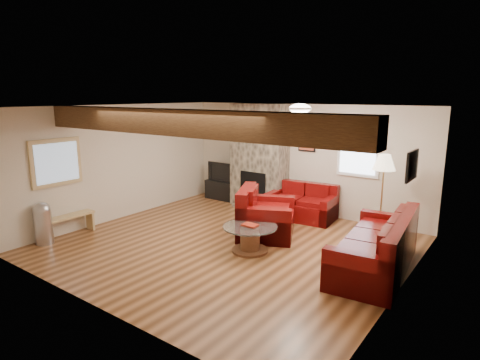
% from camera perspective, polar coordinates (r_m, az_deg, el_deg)
% --- Properties ---
extents(room, '(8.00, 8.00, 8.00)m').
position_cam_1_polar(room, '(7.10, -1.62, 0.21)').
color(room, '#553116').
rests_on(room, ground).
extents(floor, '(6.00, 6.00, 0.00)m').
position_cam_1_polar(floor, '(7.46, -1.56, -9.23)').
color(floor, '#553116').
rests_on(floor, ground).
extents(oak_beam, '(6.00, 0.36, 0.38)m').
position_cam_1_polar(oak_beam, '(6.02, -9.04, 8.11)').
color(oak_beam, '#331D0F').
rests_on(oak_beam, room).
extents(chimney_breast, '(1.40, 0.67, 2.50)m').
position_cam_1_polar(chimney_breast, '(9.68, 2.71, 3.21)').
color(chimney_breast, '#363029').
rests_on(chimney_breast, floor).
extents(back_window, '(0.90, 0.08, 1.10)m').
position_cam_1_polar(back_window, '(8.78, 16.48, 3.99)').
color(back_window, white).
rests_on(back_window, room).
extents(hatch_window, '(0.08, 1.00, 0.90)m').
position_cam_1_polar(hatch_window, '(8.34, -24.65, 2.28)').
color(hatch_window, tan).
rests_on(hatch_window, room).
extents(ceiling_dome, '(0.40, 0.40, 0.18)m').
position_cam_1_polar(ceiling_dome, '(7.23, 8.53, 9.80)').
color(ceiling_dome, white).
rests_on(ceiling_dome, room).
extents(artwork_back, '(0.42, 0.06, 0.52)m').
position_cam_1_polar(artwork_back, '(9.23, 9.49, 5.63)').
color(artwork_back, black).
rests_on(artwork_back, room).
extents(artwork_right, '(0.06, 0.55, 0.42)m').
position_cam_1_polar(artwork_right, '(6.02, 23.19, 1.91)').
color(artwork_right, black).
rests_on(artwork_right, room).
extents(sofa_three, '(1.18, 2.37, 0.88)m').
position_cam_1_polar(sofa_three, '(6.67, 18.65, -8.46)').
color(sofa_three, '#440904').
rests_on(sofa_three, floor).
extents(loveseat, '(1.52, 0.97, 0.77)m').
position_cam_1_polar(loveseat, '(8.98, 8.72, -3.06)').
color(loveseat, '#440904').
rests_on(loveseat, floor).
extents(armchair_red, '(1.42, 1.49, 0.94)m').
position_cam_1_polar(armchair_red, '(7.80, 3.78, -4.62)').
color(armchair_red, '#440904').
rests_on(armchair_red, floor).
extents(coffee_table, '(0.96, 0.96, 0.50)m').
position_cam_1_polar(coffee_table, '(7.10, 1.44, -8.35)').
color(coffee_table, '#452816').
rests_on(coffee_table, floor).
extents(tv_cabinet, '(0.98, 0.39, 0.49)m').
position_cam_1_polar(tv_cabinet, '(10.54, -2.33, -1.45)').
color(tv_cabinet, black).
rests_on(tv_cabinet, floor).
extents(television, '(0.86, 0.11, 0.50)m').
position_cam_1_polar(television, '(10.44, -2.36, 1.19)').
color(television, black).
rests_on(television, tv_cabinet).
extents(floor_lamp, '(0.42, 0.42, 1.62)m').
position_cam_1_polar(floor_lamp, '(7.93, 19.79, 1.75)').
color(floor_lamp, tan).
rests_on(floor_lamp, floor).
extents(pine_bench, '(0.25, 1.09, 0.41)m').
position_cam_1_polar(pine_bench, '(8.52, -23.33, -6.04)').
color(pine_bench, tan).
rests_on(pine_bench, floor).
extents(pedal_bin, '(0.35, 0.35, 0.79)m').
position_cam_1_polar(pedal_bin, '(8.25, -26.20, -5.50)').
color(pedal_bin, '#B1B1B6').
rests_on(pedal_bin, floor).
extents(coal_bucket, '(0.37, 0.37, 0.35)m').
position_cam_1_polar(coal_bucket, '(9.34, 2.60, -3.68)').
color(coal_bucket, gray).
rests_on(coal_bucket, floor).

